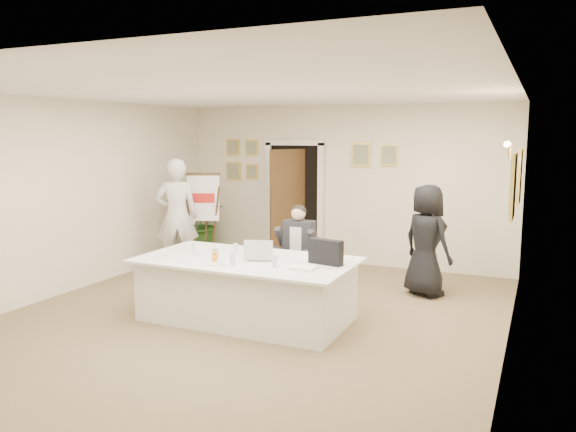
# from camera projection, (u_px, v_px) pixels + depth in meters

# --- Properties ---
(floor) EXTENTS (7.00, 7.00, 0.00)m
(floor) POSITION_uv_depth(u_px,v_px,m) (249.00, 319.00, 7.03)
(floor) COLOR brown
(floor) RESTS_ON ground
(ceiling) EXTENTS (6.00, 7.00, 0.02)m
(ceiling) POSITION_uv_depth(u_px,v_px,m) (246.00, 91.00, 6.63)
(ceiling) COLOR white
(ceiling) RESTS_ON wall_back
(wall_back) EXTENTS (6.00, 0.10, 2.80)m
(wall_back) POSITION_uv_depth(u_px,v_px,m) (342.00, 185.00, 9.98)
(wall_back) COLOR white
(wall_back) RESTS_ON floor
(wall_left) EXTENTS (0.10, 7.00, 2.80)m
(wall_left) POSITION_uv_depth(u_px,v_px,m) (64.00, 197.00, 8.06)
(wall_left) COLOR white
(wall_left) RESTS_ON floor
(wall_right) EXTENTS (0.10, 7.00, 2.80)m
(wall_right) POSITION_uv_depth(u_px,v_px,m) (512.00, 225.00, 5.60)
(wall_right) COLOR white
(wall_right) RESTS_ON floor
(doorway) EXTENTS (1.14, 0.86, 2.20)m
(doorway) POSITION_uv_depth(u_px,v_px,m) (292.00, 204.00, 10.23)
(doorway) COLOR black
(doorway) RESTS_ON floor
(pictures_back_wall) EXTENTS (3.40, 0.06, 0.80)m
(pictures_back_wall) POSITION_uv_depth(u_px,v_px,m) (300.00, 159.00, 10.22)
(pictures_back_wall) COLOR gold
(pictures_back_wall) RESTS_ON wall_back
(pictures_right_wall) EXTENTS (0.06, 2.20, 0.80)m
(pictures_right_wall) POSITION_uv_depth(u_px,v_px,m) (516.00, 181.00, 6.64)
(pictures_right_wall) COLOR gold
(pictures_right_wall) RESTS_ON wall_right
(wall_sconce) EXTENTS (0.20, 0.30, 0.24)m
(wall_sconce) POSITION_uv_depth(u_px,v_px,m) (511.00, 151.00, 6.62)
(wall_sconce) COLOR gold
(wall_sconce) RESTS_ON wall_right
(conference_table) EXTENTS (2.66, 1.42, 0.78)m
(conference_table) POSITION_uv_depth(u_px,v_px,m) (247.00, 289.00, 6.97)
(conference_table) COLOR silver
(conference_table) RESTS_ON floor
(seated_man) EXTENTS (0.71, 0.73, 1.34)m
(seated_man) POSITION_uv_depth(u_px,v_px,m) (298.00, 251.00, 7.86)
(seated_man) COLOR black
(seated_man) RESTS_ON floor
(flip_chart) EXTENTS (0.58, 0.46, 1.61)m
(flip_chart) POSITION_uv_depth(u_px,v_px,m) (204.00, 224.00, 9.79)
(flip_chart) COLOR #3D2713
(flip_chart) RESTS_ON floor
(standing_man) EXTENTS (0.83, 0.74, 1.91)m
(standing_man) POSITION_uv_depth(u_px,v_px,m) (177.00, 216.00, 9.24)
(standing_man) COLOR silver
(standing_man) RESTS_ON floor
(standing_woman) EXTENTS (0.93, 0.84, 1.60)m
(standing_woman) POSITION_uv_depth(u_px,v_px,m) (426.00, 240.00, 7.98)
(standing_woman) COLOR black
(standing_woman) RESTS_ON floor
(potted_palm) EXTENTS (1.30, 1.21, 1.19)m
(potted_palm) POSITION_uv_depth(u_px,v_px,m) (200.00, 222.00, 10.98)
(potted_palm) COLOR #29591D
(potted_palm) RESTS_ON floor
(laptop) EXTENTS (0.45, 0.46, 0.28)m
(laptop) POSITION_uv_depth(u_px,v_px,m) (263.00, 248.00, 6.87)
(laptop) COLOR #B7BABC
(laptop) RESTS_ON conference_table
(laptop_bag) EXTENTS (0.44, 0.20, 0.30)m
(laptop_bag) POSITION_uv_depth(u_px,v_px,m) (326.00, 252.00, 6.60)
(laptop_bag) COLOR black
(laptop_bag) RESTS_ON conference_table
(paper_stack) EXTENTS (0.33, 0.24, 0.03)m
(paper_stack) POSITION_uv_depth(u_px,v_px,m) (302.00, 267.00, 6.39)
(paper_stack) COLOR white
(paper_stack) RESTS_ON conference_table
(plate_left) EXTENTS (0.25, 0.25, 0.01)m
(plate_left) POSITION_uv_depth(u_px,v_px,m) (165.00, 257.00, 6.98)
(plate_left) COLOR white
(plate_left) RESTS_ON conference_table
(plate_mid) EXTENTS (0.25, 0.25, 0.01)m
(plate_mid) POSITION_uv_depth(u_px,v_px,m) (186.00, 260.00, 6.80)
(plate_mid) COLOR white
(plate_mid) RESTS_ON conference_table
(plate_near) EXTENTS (0.25, 0.25, 0.01)m
(plate_near) POSITION_uv_depth(u_px,v_px,m) (216.00, 264.00, 6.61)
(plate_near) COLOR white
(plate_near) RESTS_ON conference_table
(glass_a) EXTENTS (0.07, 0.07, 0.14)m
(glass_a) POSITION_uv_depth(u_px,v_px,m) (194.00, 249.00, 7.15)
(glass_a) COLOR silver
(glass_a) RESTS_ON conference_table
(glass_b) EXTENTS (0.08, 0.08, 0.14)m
(glass_b) POSITION_uv_depth(u_px,v_px,m) (233.00, 260.00, 6.53)
(glass_b) COLOR silver
(glass_b) RESTS_ON conference_table
(glass_c) EXTENTS (0.08, 0.08, 0.14)m
(glass_c) POSITION_uv_depth(u_px,v_px,m) (274.00, 261.00, 6.46)
(glass_c) COLOR silver
(glass_c) RESTS_ON conference_table
(glass_d) EXTENTS (0.07, 0.07, 0.14)m
(glass_d) POSITION_uv_depth(u_px,v_px,m) (236.00, 249.00, 7.17)
(glass_d) COLOR silver
(glass_d) RESTS_ON conference_table
(oj_glass) EXTENTS (0.07, 0.07, 0.13)m
(oj_glass) POSITION_uv_depth(u_px,v_px,m) (215.00, 257.00, 6.70)
(oj_glass) COLOR orange
(oj_glass) RESTS_ON conference_table
(steel_jug) EXTENTS (0.09, 0.09, 0.11)m
(steel_jug) POSITION_uv_depth(u_px,v_px,m) (215.00, 254.00, 6.93)
(steel_jug) COLOR silver
(steel_jug) RESTS_ON conference_table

